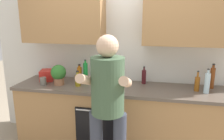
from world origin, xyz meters
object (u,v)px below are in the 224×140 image
(bottle_vinegar, at_px, (212,78))
(grocery_bag_crisps, at_px, (47,75))
(bottle_syrup, at_px, (197,84))
(mixing_bowl, at_px, (103,82))
(potted_herb, at_px, (59,74))
(bottle_juice, at_px, (80,74))
(bottle_wine, at_px, (144,77))
(cup_stoneware, at_px, (43,81))
(bottle_water, at_px, (207,83))
(bottle_soda, at_px, (86,72))
(person_standing, at_px, (108,101))
(bottle_oil, at_px, (78,80))

(bottle_vinegar, relative_size, grocery_bag_crisps, 1.49)
(bottle_syrup, xyz_separation_m, mixing_bowl, (-1.20, 0.00, -0.05))
(bottle_vinegar, height_order, potted_herb, bottle_vinegar)
(bottle_juice, bearing_deg, bottle_wine, 3.07)
(cup_stoneware, distance_m, grocery_bag_crisps, 0.22)
(bottle_vinegar, distance_m, bottle_juice, 1.79)
(bottle_water, relative_size, bottle_soda, 0.95)
(bottle_wine, bearing_deg, person_standing, -109.99)
(bottle_vinegar, bearing_deg, bottle_syrup, -143.33)
(bottle_vinegar, xyz_separation_m, bottle_water, (-0.10, -0.20, -0.02))
(bottle_soda, height_order, bottle_syrup, bottle_soda)
(bottle_juice, relative_size, grocery_bag_crisps, 1.12)
(person_standing, relative_size, bottle_soda, 5.11)
(mixing_bowl, xyz_separation_m, grocery_bag_crisps, (-0.86, 0.07, 0.03))
(person_standing, distance_m, bottle_syrup, 1.20)
(person_standing, relative_size, bottle_vinegar, 5.04)
(bottle_vinegar, distance_m, cup_stoneware, 2.23)
(bottle_wine, bearing_deg, grocery_bag_crisps, -175.16)
(bottle_water, distance_m, bottle_wine, 0.80)
(bottle_vinegar, relative_size, mixing_bowl, 1.44)
(grocery_bag_crisps, bearing_deg, mixing_bowl, -4.34)
(bottle_juice, relative_size, potted_herb, 0.88)
(bottle_water, relative_size, grocery_bag_crisps, 1.39)
(bottle_water, xyz_separation_m, bottle_wine, (-0.77, 0.24, -0.03))
(bottle_vinegar, distance_m, mixing_bowl, 1.41)
(bottle_wine, height_order, potted_herb, potted_herb)
(bottle_wine, xyz_separation_m, cup_stoneware, (-1.34, -0.33, -0.05))
(person_standing, height_order, bottle_vinegar, person_standing)
(bottle_oil, bearing_deg, cup_stoneware, -175.03)
(bottle_oil, xyz_separation_m, potted_herb, (-0.27, 0.01, 0.07))
(bottle_water, bearing_deg, mixing_bowl, 177.66)
(person_standing, height_order, cup_stoneware, person_standing)
(person_standing, bearing_deg, bottle_juice, 126.14)
(bottle_juice, xyz_separation_m, bottle_oil, (0.06, -0.24, -0.02))
(bottle_water, distance_m, bottle_oil, 1.63)
(bottle_vinegar, relative_size, bottle_water, 1.07)
(person_standing, relative_size, mixing_bowl, 7.27)
(bottle_juice, height_order, bottle_syrup, bottle_syrup)
(cup_stoneware, xyz_separation_m, potted_herb, (0.21, 0.05, 0.10))
(bottle_oil, bearing_deg, bottle_juice, 104.32)
(cup_stoneware, relative_size, grocery_bag_crisps, 0.48)
(person_standing, xyz_separation_m, bottle_juice, (-0.60, 0.82, 0.04))
(bottle_juice, distance_m, bottle_soda, 0.11)
(bottle_soda, relative_size, grocery_bag_crisps, 1.47)
(bottle_wine, height_order, grocery_bag_crisps, bottle_wine)
(bottle_vinegar, bearing_deg, bottle_soda, -178.36)
(person_standing, distance_m, potted_herb, 1.01)
(mixing_bowl, bearing_deg, person_standing, -72.83)
(bottle_water, distance_m, grocery_bag_crisps, 2.16)
(mixing_bowl, bearing_deg, bottle_juice, 161.02)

